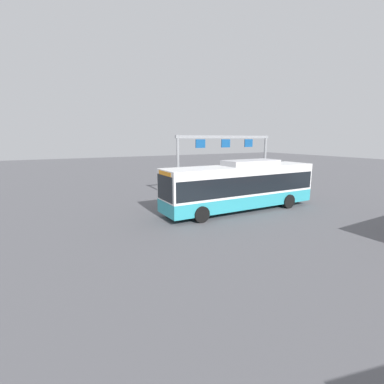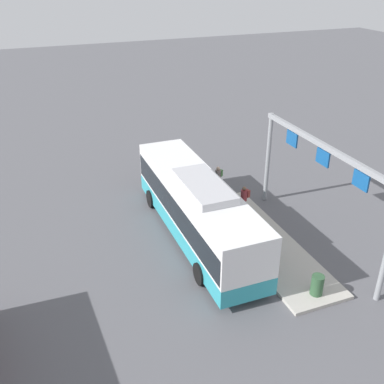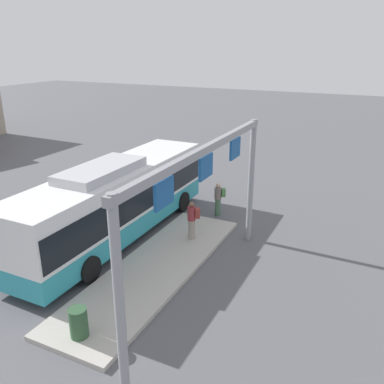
# 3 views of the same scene
# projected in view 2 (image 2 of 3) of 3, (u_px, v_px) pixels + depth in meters

# --- Properties ---
(ground_plane) EXTENTS (120.00, 120.00, 0.00)m
(ground_plane) POSITION_uv_depth(u_px,v_px,m) (196.00, 237.00, 22.66)
(ground_plane) COLOR #56565B
(platform_curb) EXTENTS (10.00, 2.80, 0.16)m
(platform_curb) POSITION_uv_depth(u_px,v_px,m) (264.00, 241.00, 22.14)
(platform_curb) COLOR #B2ADA3
(platform_curb) RESTS_ON ground
(bus_main) EXTENTS (11.30, 2.70, 3.46)m
(bus_main) POSITION_uv_depth(u_px,v_px,m) (197.00, 206.00, 21.81)
(bus_main) COLOR teal
(bus_main) RESTS_ON ground
(person_boarding) EXTENTS (0.55, 0.60, 1.67)m
(person_boarding) POSITION_uv_depth(u_px,v_px,m) (218.00, 179.00, 26.61)
(person_boarding) COLOR #476B4C
(person_boarding) RESTS_ON ground
(person_waiting_near) EXTENTS (0.47, 0.59, 1.67)m
(person_waiting_near) POSITION_uv_depth(u_px,v_px,m) (244.00, 199.00, 23.97)
(person_waiting_near) COLOR gray
(person_waiting_near) RESTS_ON platform_curb
(platform_sign_gantry) EXTENTS (9.67, 0.24, 5.20)m
(platform_sign_gantry) POSITION_uv_depth(u_px,v_px,m) (321.00, 172.00, 20.61)
(platform_sign_gantry) COLOR gray
(platform_sign_gantry) RESTS_ON ground
(trash_bin) EXTENTS (0.52, 0.52, 0.90)m
(trash_bin) POSITION_uv_depth(u_px,v_px,m) (317.00, 285.00, 18.37)
(trash_bin) COLOR #2D5133
(trash_bin) RESTS_ON platform_curb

